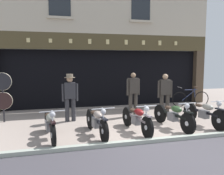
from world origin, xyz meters
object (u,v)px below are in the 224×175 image
(motorcycle_center, at_px, (137,118))
(salesman_left, at_px, (70,95))
(leaning_bicycle, at_px, (191,98))
(motorcycle_right, at_px, (204,113))
(motorcycle_center_left, at_px, (97,121))
(salesman_right, at_px, (165,93))
(motorcycle_center_right, at_px, (173,115))
(advert_board_far, at_px, (163,71))
(advert_board_near, at_px, (140,71))
(shopkeeper_center, at_px, (133,92))
(motorcycle_left, at_px, (50,124))
(tyre_sign_pole, at_px, (3,92))

(motorcycle_center, height_order, salesman_left, salesman_left)
(leaning_bicycle, bearing_deg, motorcycle_right, 161.34)
(motorcycle_center_left, relative_size, salesman_right, 1.24)
(motorcycle_center_right, height_order, advert_board_far, advert_board_far)
(motorcycle_right, xyz_separation_m, advert_board_near, (-0.57, 4.26, 1.21))
(salesman_left, distance_m, advert_board_far, 5.49)
(shopkeeper_center, xyz_separation_m, advert_board_near, (1.21, 2.35, 0.72))
(advert_board_far, bearing_deg, motorcycle_center_right, -112.74)
(motorcycle_left, xyz_separation_m, advert_board_far, (5.54, 4.35, 1.21))
(shopkeeper_center, bearing_deg, salesman_left, -5.06)
(motorcycle_left, height_order, advert_board_far, advert_board_far)
(shopkeeper_center, height_order, salesman_right, shopkeeper_center)
(advert_board_far, bearing_deg, motorcycle_center, -125.00)
(advert_board_far, bearing_deg, motorcycle_right, -98.79)
(motorcycle_left, height_order, salesman_left, salesman_left)
(motorcycle_center_left, xyz_separation_m, advert_board_far, (4.26, 4.35, 1.21))
(tyre_sign_pole, bearing_deg, motorcycle_right, -18.90)
(motorcycle_center_left, distance_m, advert_board_far, 6.21)
(motorcycle_left, distance_m, shopkeeper_center, 3.73)
(motorcycle_center_left, height_order, motorcycle_center, motorcycle_center)
(motorcycle_center, bearing_deg, advert_board_near, -117.58)
(shopkeeper_center, bearing_deg, tyre_sign_pole, -12.59)
(salesman_left, distance_m, tyre_sign_pole, 2.28)
(motorcycle_right, bearing_deg, motorcycle_center, -2.05)
(motorcycle_center_right, bearing_deg, salesman_right, -115.01)
(motorcycle_center, bearing_deg, motorcycle_right, 177.27)
(motorcycle_center, height_order, tyre_sign_pole, tyre_sign_pole)
(motorcycle_right, height_order, leaning_bicycle, leaning_bicycle)
(motorcycle_center, relative_size, leaning_bicycle, 1.11)
(motorcycle_center_left, bearing_deg, motorcycle_right, 176.53)
(leaning_bicycle, bearing_deg, motorcycle_center_right, 146.91)
(salesman_left, height_order, salesman_right, salesman_left)
(motorcycle_right, bearing_deg, salesman_left, -26.83)
(tyre_sign_pole, xyz_separation_m, advert_board_near, (5.83, 2.07, 0.59))
(motorcycle_center_right, bearing_deg, motorcycle_left, -5.78)
(motorcycle_left, xyz_separation_m, motorcycle_center_right, (3.76, 0.09, 0.00))
(salesman_right, bearing_deg, salesman_left, 7.62)
(motorcycle_center_right, xyz_separation_m, advert_board_near, (0.56, 4.26, 1.22))
(motorcycle_center_right, distance_m, salesman_left, 3.54)
(advert_board_near, bearing_deg, salesman_left, -145.04)
(salesman_left, distance_m, leaning_bicycle, 5.86)
(salesman_left, xyz_separation_m, advert_board_near, (3.60, 2.52, 0.71))
(motorcycle_left, xyz_separation_m, salesman_right, (4.25, 1.62, 0.48))
(salesman_left, bearing_deg, advert_board_near, -142.69)
(salesman_right, bearing_deg, motorcycle_center, 53.79)
(motorcycle_left, bearing_deg, motorcycle_center_right, 175.50)
(motorcycle_left, xyz_separation_m, advert_board_near, (4.32, 4.35, 1.22))
(motorcycle_center, height_order, motorcycle_right, motorcycle_right)
(motorcycle_right, bearing_deg, tyre_sign_pole, -23.09)
(motorcycle_left, bearing_deg, salesman_left, -117.24)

